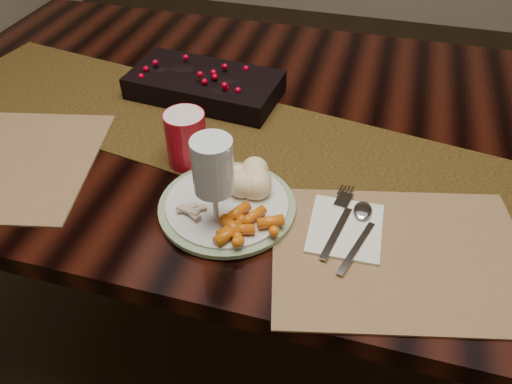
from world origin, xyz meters
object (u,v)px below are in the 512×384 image
(mashed_potatoes, at_px, (247,174))
(wine_glass, at_px, (214,188))
(centerpiece, at_px, (205,82))
(red_cup, at_px, (186,138))
(dining_table, at_px, (283,240))
(baby_carrots, at_px, (248,226))
(placemat_main, at_px, (400,254))
(turkey_shreds, at_px, (192,210))
(napkin, at_px, (345,228))
(dinner_plate, at_px, (227,205))

(mashed_potatoes, xyz_separation_m, wine_glass, (-0.02, -0.10, 0.05))
(centerpiece, xyz_separation_m, red_cup, (0.05, -0.25, 0.02))
(dining_table, relative_size, centerpiece, 5.31)
(dining_table, height_order, baby_carrots, baby_carrots)
(dining_table, xyz_separation_m, placemat_main, (0.25, -0.32, 0.38))
(turkey_shreds, height_order, napkin, turkey_shreds)
(dining_table, relative_size, mashed_potatoes, 20.93)
(wine_glass, bearing_deg, mashed_potatoes, 76.56)
(baby_carrots, bearing_deg, wine_glass, 171.32)
(baby_carrots, xyz_separation_m, napkin, (0.15, 0.06, -0.02))
(baby_carrots, relative_size, mashed_potatoes, 1.18)
(centerpiece, height_order, turkey_shreds, centerpiece)
(placemat_main, bearing_deg, centerpiece, 127.83)
(centerpiece, height_order, dinner_plate, centerpiece)
(baby_carrots, height_order, wine_glass, wine_glass)
(turkey_shreds, xyz_separation_m, wine_glass, (0.04, -0.00, 0.06))
(mashed_potatoes, bearing_deg, napkin, -15.34)
(turkey_shreds, distance_m, napkin, 0.26)
(red_cup, bearing_deg, turkey_shreds, -66.08)
(centerpiece, height_order, placemat_main, centerpiece)
(baby_carrots, bearing_deg, turkey_shreds, 173.10)
(centerpiece, distance_m, turkey_shreds, 0.42)
(placemat_main, bearing_deg, mashed_potatoes, 150.60)
(placemat_main, height_order, turkey_shreds, turkey_shreds)
(centerpiece, xyz_separation_m, placemat_main, (0.47, -0.38, -0.04))
(dining_table, distance_m, placemat_main, 0.56)
(centerpiece, xyz_separation_m, mashed_potatoes, (0.19, -0.30, 0.01))
(dining_table, height_order, mashed_potatoes, mashed_potatoes)
(placemat_main, relative_size, mashed_potatoes, 4.75)
(centerpiece, bearing_deg, mashed_potatoes, -57.56)
(dinner_plate, relative_size, mashed_potatoes, 2.79)
(centerpiece, relative_size, dinner_plate, 1.41)
(centerpiece, xyz_separation_m, napkin, (0.38, -0.35, -0.03))
(mashed_potatoes, bearing_deg, wine_glass, -103.44)
(dining_table, bearing_deg, wine_glass, -97.93)
(centerpiece, bearing_deg, wine_glass, -67.51)
(dinner_plate, bearing_deg, turkey_shreds, -138.25)
(centerpiece, bearing_deg, dining_table, -14.55)
(centerpiece, distance_m, wine_glass, 0.44)
(placemat_main, height_order, wine_glass, wine_glass)
(napkin, bearing_deg, turkey_shreds, -171.48)
(baby_carrots, relative_size, napkin, 0.73)
(placemat_main, bearing_deg, dinner_plate, 161.92)
(mashed_potatoes, bearing_deg, placemat_main, -16.31)
(turkey_shreds, bearing_deg, dinner_plate, 41.75)
(placemat_main, relative_size, red_cup, 3.83)
(centerpiece, distance_m, mashed_potatoes, 0.35)
(placemat_main, xyz_separation_m, wine_glass, (-0.30, -0.02, 0.09))
(mashed_potatoes, height_order, wine_glass, wine_glass)
(mashed_potatoes, distance_m, wine_glass, 0.11)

